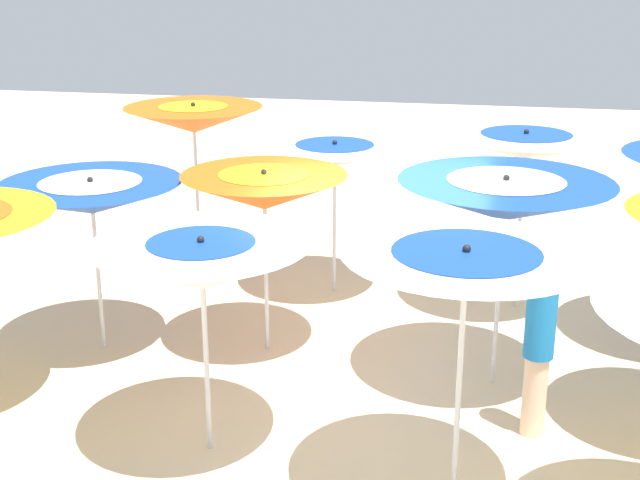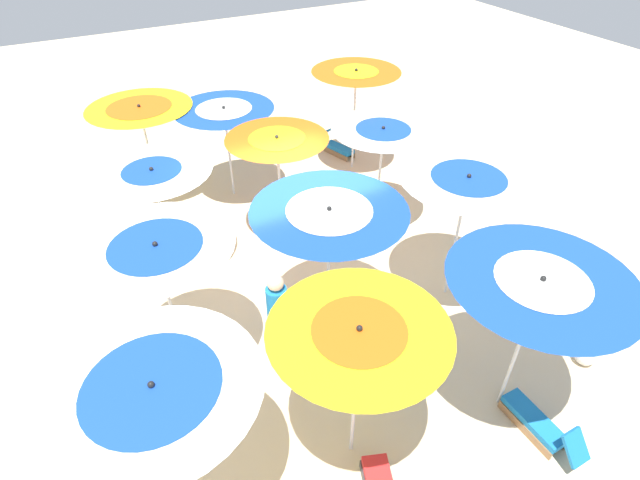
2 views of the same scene
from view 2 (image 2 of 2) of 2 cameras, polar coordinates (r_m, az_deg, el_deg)
The scene contains 17 objects.
ground at distance 9.54m, azimuth -3.54°, elevation -4.37°, with size 37.50×37.50×0.04m, color beige.
beach_umbrella_0 at distance 12.07m, azimuth 4.11°, elevation 17.80°, with size 2.06×2.06×2.53m.
beach_umbrella_1 at distance 11.18m, azimuth -10.81°, elevation 13.64°, with size 2.14×2.14×2.17m.
beach_umbrella_2 at distance 11.65m, azimuth -19.78°, elevation 13.39°, with size 2.23×2.23×2.19m.
beach_umbrella_3 at distance 10.07m, azimuth 7.17°, elevation 11.70°, with size 2.04×2.04×2.21m.
beach_umbrella_4 at distance 9.54m, azimuth -4.87°, elevation 10.40°, with size 1.95×1.95×2.27m.
beach_umbrella_5 at distance 9.07m, azimuth -18.39°, elevation 6.37°, with size 2.05×2.05×2.21m.
beach_umbrella_6 at distance 8.18m, azimuth 16.41°, elevation 5.89°, with size 2.19×2.19×2.48m.
beach_umbrella_7 at distance 7.21m, azimuth 1.05°, elevation 2.05°, with size 2.29×2.29×2.43m.
beach_umbrella_8 at distance 6.87m, azimuth -18.02°, elevation -1.62°, with size 2.06×2.06×2.43m.
beach_umbrella_9 at distance 6.55m, azimuth 23.68°, elevation -5.37°, with size 2.28×2.28×2.46m.
beach_umbrella_10 at distance 5.58m, azimuth 4.41°, elevation -11.62°, with size 2.03×2.03×2.40m.
beach_umbrella_11 at distance 5.48m, azimuth -18.31°, elevation -16.56°, with size 2.23×2.23×2.29m.
lounger_2 at distance 7.86m, azimuth 23.73°, elevation -18.67°, with size 1.25×0.35×0.59m.
lounger_3 at distance 13.56m, azimuth 1.88°, elevation 10.62°, with size 1.28×0.65×0.56m.
beachgoer_0 at distance 7.37m, azimuth -4.80°, elevation -9.22°, with size 0.30×0.30×1.86m.
beach_ball at distance 9.02m, azimuth 28.01°, elevation -11.46°, with size 0.34×0.34×0.34m, color white.
Camera 2 is at (6.54, -2.77, 6.35)m, focal length 28.07 mm.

